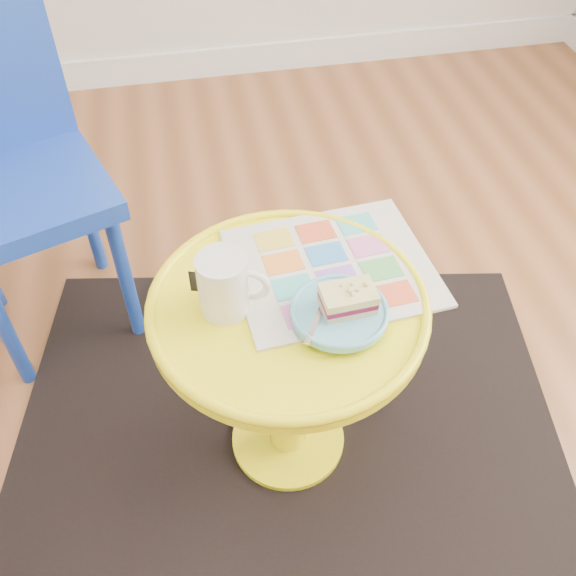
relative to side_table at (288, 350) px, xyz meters
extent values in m
plane|color=brown|center=(-0.31, -0.19, -0.36)|extent=(4.00, 4.00, 0.00)
cube|color=white|center=(-0.31, 1.80, -0.30)|extent=(4.00, 0.02, 0.12)
cube|color=black|center=(0.00, 0.00, -0.35)|extent=(1.48, 1.32, 0.01)
cylinder|color=#FFF115|center=(0.00, 0.00, -0.34)|extent=(0.27, 0.27, 0.02)
cylinder|color=#FFF115|center=(0.00, 0.00, -0.11)|extent=(0.09, 0.09, 0.45)
cylinder|color=#FFF115|center=(0.00, 0.00, 0.13)|extent=(0.52, 0.52, 0.03)
cylinder|color=#1A3DAB|center=(-0.62, 0.32, -0.15)|extent=(0.04, 0.04, 0.40)
cylinder|color=#1A3DAB|center=(-0.33, 0.42, -0.15)|extent=(0.04, 0.04, 0.40)
cylinder|color=#1A3DAB|center=(-0.43, 0.71, -0.15)|extent=(0.04, 0.04, 0.40)
cube|color=#1A3DAB|center=(-0.53, 0.51, 0.09)|extent=(0.49, 0.49, 0.05)
cube|color=silver|center=(0.10, 0.07, 0.14)|extent=(0.40, 0.35, 0.01)
cylinder|color=white|center=(-0.11, 0.01, 0.20)|extent=(0.09, 0.09, 0.12)
torus|color=white|center=(-0.07, 0.00, 0.21)|extent=(0.07, 0.04, 0.07)
cylinder|color=#D1B78C|center=(-0.11, 0.01, 0.25)|extent=(0.08, 0.08, 0.01)
cylinder|color=#63B2D2|center=(0.08, -0.06, 0.15)|extent=(0.07, 0.07, 0.01)
cylinder|color=#63B2D2|center=(0.08, -0.06, 0.16)|extent=(0.17, 0.17, 0.01)
cube|color=#D3BC8C|center=(0.10, -0.05, 0.17)|extent=(0.10, 0.07, 0.01)
cube|color=maroon|center=(0.10, -0.05, 0.18)|extent=(0.10, 0.07, 0.01)
cube|color=#EADB8C|center=(0.10, -0.05, 0.20)|extent=(0.10, 0.07, 0.02)
cube|color=silver|center=(0.04, -0.07, 0.17)|extent=(0.07, 0.10, 0.00)
cube|color=silver|center=(0.07, -0.01, 0.17)|extent=(0.03, 0.04, 0.00)
camera|label=1|loc=(-0.16, -0.78, 1.01)|focal=40.00mm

